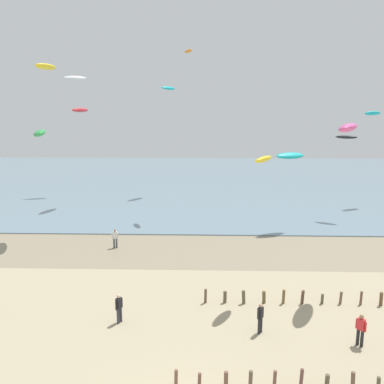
{
  "coord_description": "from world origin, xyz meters",
  "views": [
    {
      "loc": [
        0.57,
        -12.99,
        11.54
      ],
      "look_at": [
        -0.13,
        10.8,
        6.9
      ],
      "focal_mm": 36.97,
      "sensor_mm": 36.0,
      "label": 1
    }
  ],
  "objects": [
    {
      "name": "kite_aloft_2",
      "position": [
        -14.4,
        22.9,
        9.93
      ],
      "size": [
        2.52,
        3.66,
        0.9
      ],
      "primitive_type": "ellipsoid",
      "rotation": [
        0.35,
        0.0,
        5.13
      ],
      "color": "green"
    },
    {
      "name": "kite_aloft_6",
      "position": [
        -1.18,
        32.92,
        18.51
      ],
      "size": [
        1.32,
        2.07,
        0.36
      ],
      "primitive_type": "ellipsoid",
      "rotation": [
        0.07,
        0.0,
        5.08
      ],
      "color": "orange"
    },
    {
      "name": "kite_aloft_5",
      "position": [
        -18.08,
        45.45,
        16.8
      ],
      "size": [
        3.35,
        1.94,
        0.9
      ],
      "primitive_type": "ellipsoid",
      "rotation": [
        0.46,
        0.0,
        0.27
      ],
      "color": "white"
    },
    {
      "name": "person_by_waterline",
      "position": [
        -7.18,
        20.13,
        0.92
      ],
      "size": [
        0.55,
        0.31,
        1.71
      ],
      "color": "#4C4C56",
      "rests_on": "ground"
    },
    {
      "name": "kite_aloft_3",
      "position": [
        -4.52,
        45.0,
        15.32
      ],
      "size": [
        2.46,
        3.03,
        0.65
      ],
      "primitive_type": "ellipsoid",
      "rotation": [
        0.2,
        0.0,
        0.99
      ],
      "color": "#19B2B7"
    },
    {
      "name": "kite_aloft_0",
      "position": [
        21.91,
        38.56,
        11.77
      ],
      "size": [
        2.84,
        2.08,
        0.72
      ],
      "primitive_type": "ellipsoid",
      "rotation": [
        -0.38,
        0.0,
        0.47
      ],
      "color": "#19B2B7"
    },
    {
      "name": "kite_aloft_8",
      "position": [
        16.28,
        31.36,
        9.15
      ],
      "size": [
        2.39,
        1.77,
        0.46
      ],
      "primitive_type": "ellipsoid",
      "rotation": [
        0.13,
        0.0,
        2.65
      ],
      "color": "black"
    },
    {
      "name": "kite_aloft_9",
      "position": [
        9.51,
        12.08,
        10.76
      ],
      "size": [
        2.45,
        3.38,
        0.76
      ],
      "primitive_type": "ellipsoid",
      "rotation": [
        -0.26,
        0.0,
        1.11
      ],
      "color": "#E54C99"
    },
    {
      "name": "kite_aloft_1",
      "position": [
        -12.24,
        19.93,
        15.39
      ],
      "size": [
        1.47,
        2.76,
        0.61
      ],
      "primitive_type": "ellipsoid",
      "rotation": [
        0.24,
        0.0,
        4.49
      ],
      "color": "yellow"
    },
    {
      "name": "groyne_near",
      "position": [
        6.72,
        2.18,
        0.37
      ],
      "size": [
        14.15,
        0.36,
        0.87
      ],
      "color": "brown",
      "rests_on": "ground"
    },
    {
      "name": "person_far_down_beach",
      "position": [
        -4.14,
        7.42,
        0.92
      ],
      "size": [
        0.37,
        0.51,
        1.71
      ],
      "color": "#383842",
      "rests_on": "ground"
    },
    {
      "name": "wet_sand_strip",
      "position": [
        0.0,
        19.61,
        0.0
      ],
      "size": [
        120.0,
        8.78,
        0.01
      ],
      "primitive_type": "cube",
      "color": "gray",
      "rests_on": "ground"
    },
    {
      "name": "person_mid_beach",
      "position": [
        8.56,
        5.51,
        0.92
      ],
      "size": [
        0.41,
        0.45,
        1.71
      ],
      "color": "#232328",
      "rests_on": "ground"
    },
    {
      "name": "person_right_flank",
      "position": [
        3.65,
        6.55,
        0.92
      ],
      "size": [
        0.38,
        0.49,
        1.71
      ],
      "color": "#232328",
      "rests_on": "ground"
    },
    {
      "name": "sea",
      "position": [
        0.0,
        59.0,
        0.05
      ],
      "size": [
        160.0,
        70.0,
        0.1
      ],
      "primitive_type": "cube",
      "color": "slate",
      "rests_on": "ground"
    },
    {
      "name": "kite_aloft_11",
      "position": [
        9.19,
        26.54,
        7.57
      ],
      "size": [
        3.41,
        2.38,
        0.84
      ],
      "primitive_type": "ellipsoid",
      "rotation": [
        -0.35,
        0.0,
        3.57
      ],
      "color": "#19B2B7"
    },
    {
      "name": "kite_aloft_4",
      "position": [
        -14.84,
        36.8,
        12.15
      ],
      "size": [
        1.9,
        3.37,
        0.63
      ],
      "primitive_type": "ellipsoid",
      "rotation": [
        0.12,
        0.0,
        4.44
      ],
      "color": "red"
    },
    {
      "name": "kite_aloft_10",
      "position": [
        4.21,
        10.98,
        8.91
      ],
      "size": [
        1.74,
        2.26,
        0.58
      ],
      "primitive_type": "ellipsoid",
      "rotation": [
        0.39,
        0.0,
        4.2
      ],
      "color": "yellow"
    },
    {
      "name": "groyne_mid",
      "position": [
        6.87,
        9.98,
        0.42
      ],
      "size": [
        13.39,
        0.36,
        0.92
      ],
      "color": "brown",
      "rests_on": "ground"
    }
  ]
}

